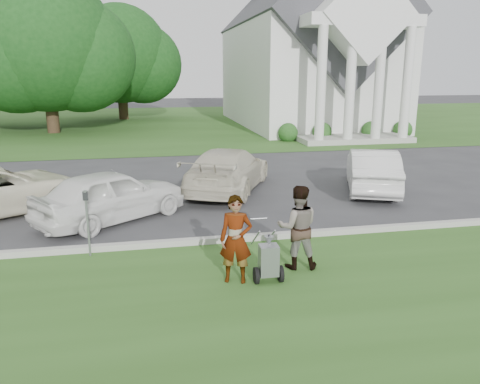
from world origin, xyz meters
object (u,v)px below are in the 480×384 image
object	(u,v)px
car_b	(111,195)
person_right	(298,228)
tree_left	(45,49)
tree_back	(120,59)
person_left	(236,240)
car_d	(372,170)
church	(307,39)
parking_meter_near	(87,215)
striping_cart	(268,261)
car_c	(228,170)

from	to	relation	value
car_b	person_right	bearing A→B (deg)	-172.32
tree_left	tree_back	distance (m)	8.95
person_left	car_d	xyz separation A→B (m)	(5.61, 5.86, -0.13)
church	car_d	size ratio (longest dim) A/B	5.79
person_left	parking_meter_near	xyz separation A→B (m)	(-2.78, 1.81, 0.09)
tree_back	person_right	world-z (taller)	tree_back
tree_left	tree_back	world-z (taller)	tree_left
striping_cart	car_b	distance (m)	5.33
car_b	car_d	size ratio (longest dim) A/B	0.96
car_b	church	bearing A→B (deg)	-67.79
church	tree_back	size ratio (longest dim) A/B	2.51
car_b	tree_left	bearing A→B (deg)	-22.87
car_c	tree_back	bearing A→B (deg)	-55.06
church	person_right	bearing A→B (deg)	-109.22
car_b	striping_cart	bearing A→B (deg)	178.06
church	car_b	size ratio (longest dim) A/B	6.02
striping_cart	person_left	distance (m)	0.72
church	person_left	world-z (taller)	church
striping_cart	car_d	bearing A→B (deg)	51.15
parking_meter_near	car_b	size ratio (longest dim) A/B	0.36
striping_cart	person_right	xyz separation A→B (m)	(0.72, 0.54, 0.41)
tree_back	person_right	bearing A→B (deg)	-81.64
person_right	parking_meter_near	distance (m)	4.32
striping_cart	parking_meter_near	xyz separation A→B (m)	(-3.36, 1.95, 0.48)
tree_left	tree_back	xyz separation A→B (m)	(4.00, 8.00, -0.38)
striping_cart	car_c	size ratio (longest dim) A/B	0.22
person_right	car_d	distance (m)	6.95
parking_meter_near	car_d	world-z (taller)	parking_meter_near
tree_back	car_c	distance (m)	25.39
church	car_c	size ratio (longest dim) A/B	5.02
tree_left	car_c	size ratio (longest dim) A/B	2.21
church	tree_back	world-z (taller)	church
parking_meter_near	car_d	xyz separation A→B (m)	(8.39, 4.05, -0.22)
tree_left	person_left	world-z (taller)	tree_left
tree_left	parking_meter_near	size ratio (longest dim) A/B	7.43
car_c	car_b	bearing A→B (deg)	61.23
person_left	car_d	size ratio (longest dim) A/B	0.39
tree_left	person_left	bearing A→B (deg)	-72.80
tree_back	car_d	world-z (taller)	tree_back
tree_back	tree_left	bearing A→B (deg)	-116.57
person_left	car_b	size ratio (longest dim) A/B	0.41
striping_cart	person_right	size ratio (longest dim) A/B	0.63
striping_cart	car_b	xyz separation A→B (m)	(-3.05, 4.37, 0.26)
parking_meter_near	church	bearing A→B (deg)	61.22
tree_left	parking_meter_near	world-z (taller)	tree_left
person_left	car_d	bearing A→B (deg)	62.59
church	striping_cart	size ratio (longest dim) A/B	22.84
person_left	tree_left	bearing A→B (deg)	123.56
tree_back	car_d	xyz separation A→B (m)	(8.88, -25.63, -4.04)
tree_back	person_right	distance (m)	31.66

